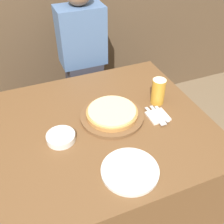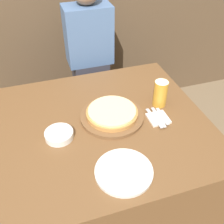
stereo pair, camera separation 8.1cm
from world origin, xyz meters
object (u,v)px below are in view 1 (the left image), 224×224
object	(u,v)px
beer_glass	(158,90)
diner_person	(84,69)
fork	(154,116)
pizza_on_board	(112,114)
dinner_knife	(158,115)
side_bowl	(61,137)
spoon	(162,114)
dinner_plate	(130,171)

from	to	relation	value
beer_glass	diner_person	xyz separation A→B (m)	(-0.26, 0.68, -0.17)
beer_glass	fork	size ratio (longest dim) A/B	0.91
beer_glass	fork	world-z (taller)	beer_glass
fork	pizza_on_board	bearing A→B (deg)	156.89
fork	dinner_knife	world-z (taller)	same
side_bowl	diner_person	size ratio (longest dim) A/B	0.11
fork	spoon	bearing A→B (deg)	0.00
pizza_on_board	fork	size ratio (longest dim) A/B	2.05
beer_glass	dinner_knife	xyz separation A→B (m)	(-0.06, -0.12, -0.07)
pizza_on_board	spoon	xyz separation A→B (m)	(0.27, -0.09, -0.01)
side_bowl	diner_person	bearing A→B (deg)	65.42
fork	diner_person	world-z (taller)	diner_person
beer_glass	side_bowl	distance (m)	0.62
fork	diner_person	bearing A→B (deg)	101.80
pizza_on_board	side_bowl	bearing A→B (deg)	-167.91
beer_glass	fork	distance (m)	0.17
beer_glass	diner_person	bearing A→B (deg)	110.67
fork	dinner_plate	bearing A→B (deg)	-134.30
beer_glass	diner_person	size ratio (longest dim) A/B	0.12
side_bowl	dinner_knife	distance (m)	0.55
spoon	pizza_on_board	bearing A→B (deg)	160.88
pizza_on_board	side_bowl	size ratio (longest dim) A/B	2.41
beer_glass	side_bowl	xyz separation A→B (m)	(-0.61, -0.10, -0.07)
pizza_on_board	side_bowl	distance (m)	0.31
pizza_on_board	diner_person	distance (m)	0.72
dinner_plate	side_bowl	size ratio (longest dim) A/B	1.79
side_bowl	spoon	size ratio (longest dim) A/B	1.00
dinner_knife	pizza_on_board	bearing A→B (deg)	159.07
beer_glass	dinner_plate	bearing A→B (deg)	-131.95
fork	beer_glass	bearing A→B (deg)	54.30
pizza_on_board	diner_person	world-z (taller)	diner_person
beer_glass	dinner_knife	size ratio (longest dim) A/B	0.91
diner_person	pizza_on_board	bearing A→B (deg)	-93.92
side_bowl	dinner_knife	world-z (taller)	side_bowl
side_bowl	fork	xyz separation A→B (m)	(0.52, -0.03, -0.00)
dinner_knife	spoon	xyz separation A→B (m)	(0.03, 0.00, 0.00)
fork	spoon	xyz separation A→B (m)	(0.05, 0.00, 0.00)
dinner_knife	diner_person	distance (m)	0.83
fork	spoon	world-z (taller)	same
pizza_on_board	side_bowl	world-z (taller)	pizza_on_board
pizza_on_board	beer_glass	world-z (taller)	beer_glass
dinner_plate	side_bowl	world-z (taller)	side_bowl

